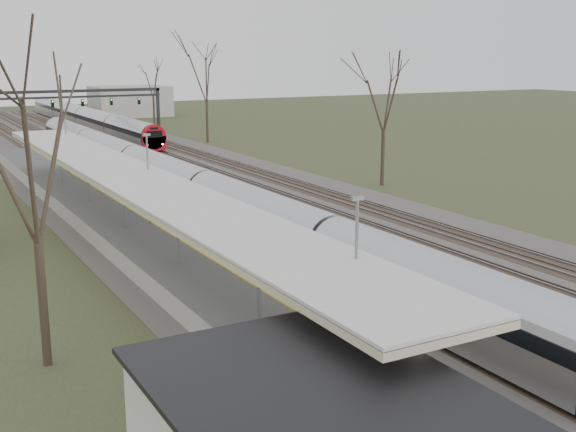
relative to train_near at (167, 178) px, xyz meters
name	(u,v)px	position (x,y,z in m)	size (l,w,h in m)	color
track_bed	(161,175)	(2.76, 9.38, -1.42)	(24.00, 160.00, 0.22)	#474442
platform	(109,224)	(-6.55, -8.12, -0.98)	(3.50, 69.00, 1.00)	#9E9B93
canopy	(129,177)	(-6.55, -12.64, 2.45)	(4.10, 50.00, 3.11)	slate
signal_gantry	(76,99)	(2.79, 39.37, 3.43)	(21.00, 0.59, 6.08)	black
tree_west_near	(31,151)	(-13.50, -25.62, 5.81)	(5.00, 5.00, 10.30)	#2D231C
tree_east_far	(385,93)	(16.50, -3.62, 5.81)	(5.00, 5.00, 10.30)	#2D231C
train_near	(167,178)	(0.00, 0.00, 0.00)	(2.62, 75.21, 3.05)	#ACAFB6
train_far	(85,118)	(7.00, 53.26, 0.00)	(2.62, 60.21, 3.05)	#ACAFB6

